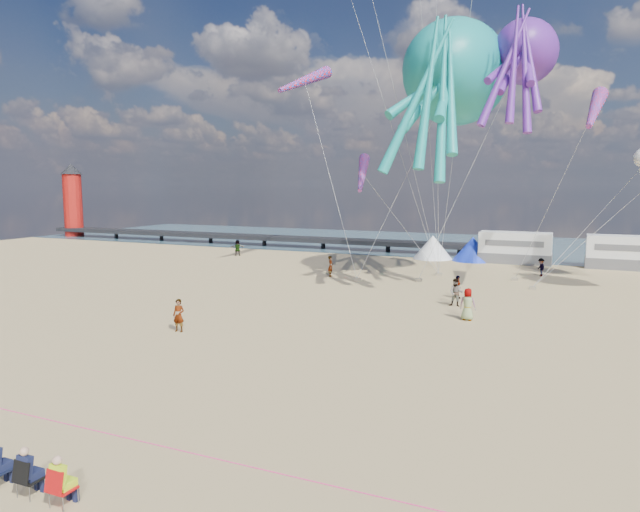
# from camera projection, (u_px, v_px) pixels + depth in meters

# --- Properties ---
(ground) EXTENTS (120.00, 120.00, 0.00)m
(ground) POSITION_uv_depth(u_px,v_px,m) (241.00, 389.00, 21.31)
(ground) COLOR tan
(ground) RESTS_ON ground
(water) EXTENTS (120.00, 120.00, 0.00)m
(water) POSITION_uv_depth(u_px,v_px,m) (476.00, 245.00, 71.12)
(water) COLOR #375A69
(water) RESTS_ON ground
(pier) EXTENTS (60.00, 3.00, 0.50)m
(pier) POSITION_uv_depth(u_px,v_px,m) (237.00, 236.00, 72.37)
(pier) COLOR black
(pier) RESTS_ON ground
(lighthouse) EXTENTS (2.60, 2.60, 9.00)m
(lighthouse) POSITION_uv_depth(u_px,v_px,m) (73.00, 205.00, 83.26)
(lighthouse) COLOR #A5140F
(lighthouse) RESTS_ON ground
(motorhome_0) EXTENTS (6.60, 2.50, 3.00)m
(motorhome_0) POSITION_uv_depth(u_px,v_px,m) (515.00, 248.00, 54.92)
(motorhome_0) COLOR silver
(motorhome_0) RESTS_ON ground
(motorhome_1) EXTENTS (6.60, 2.50, 3.00)m
(motorhome_1) POSITION_uv_depth(u_px,v_px,m) (626.00, 252.00, 51.08)
(motorhome_1) COLOR silver
(motorhome_1) RESTS_ON ground
(tent_white) EXTENTS (4.00, 4.00, 2.40)m
(tent_white) POSITION_uv_depth(u_px,v_px,m) (433.00, 247.00, 58.20)
(tent_white) COLOR white
(tent_white) RESTS_ON ground
(tent_blue) EXTENTS (4.00, 4.00, 2.40)m
(tent_blue) POSITION_uv_depth(u_px,v_px,m) (473.00, 249.00, 56.58)
(tent_blue) COLOR #1933CC
(tent_blue) RESTS_ON ground
(rope_line) EXTENTS (34.00, 0.03, 0.03)m
(rope_line) POSITION_uv_depth(u_px,v_px,m) (150.00, 443.00, 16.78)
(rope_line) COLOR #F2338C
(rope_line) RESTS_ON ground
(standing_person) EXTENTS (0.67, 0.49, 1.71)m
(standing_person) POSITION_uv_depth(u_px,v_px,m) (179.00, 315.00, 29.45)
(standing_person) COLOR tan
(standing_person) RESTS_ON ground
(beachgoer_0) EXTENTS (0.67, 0.45, 1.82)m
(beachgoer_0) POSITION_uv_depth(u_px,v_px,m) (468.00, 304.00, 31.92)
(beachgoer_0) COLOR #7F6659
(beachgoer_0) RESTS_ON ground
(beachgoer_1) EXTENTS (0.87, 0.58, 1.75)m
(beachgoer_1) POSITION_uv_depth(u_px,v_px,m) (456.00, 293.00, 35.52)
(beachgoer_1) COLOR #7F6659
(beachgoer_1) RESTS_ON ground
(beachgoer_2) EXTENTS (0.84, 0.91, 1.51)m
(beachgoer_2) POSITION_uv_depth(u_px,v_px,m) (541.00, 267.00, 47.16)
(beachgoer_2) COLOR #7F6659
(beachgoer_2) RESTS_ON ground
(beachgoer_3) EXTENTS (1.03, 1.16, 1.55)m
(beachgoer_3) POSITION_uv_depth(u_px,v_px,m) (458.00, 287.00, 38.04)
(beachgoer_3) COLOR #7F6659
(beachgoer_3) RESTS_ON ground
(beachgoer_4) EXTENTS (1.07, 0.88, 1.70)m
(beachgoer_4) POSITION_uv_depth(u_px,v_px,m) (238.00, 248.00, 60.80)
(beachgoer_4) COLOR #7F6659
(beachgoer_4) RESTS_ON ground
(beachgoer_5) EXTENTS (0.81, 1.66, 1.71)m
(beachgoer_5) POSITION_uv_depth(u_px,v_px,m) (331.00, 266.00, 47.01)
(beachgoer_5) COLOR #7F6659
(beachgoer_5) RESTS_ON ground
(sandbag_a) EXTENTS (0.50, 0.35, 0.22)m
(sandbag_a) POSITION_uv_depth(u_px,v_px,m) (357.00, 279.00, 45.11)
(sandbag_a) COLOR gray
(sandbag_a) RESTS_ON ground
(sandbag_b) EXTENTS (0.50, 0.35, 0.22)m
(sandbag_b) POSITION_uv_depth(u_px,v_px,m) (419.00, 280.00, 44.83)
(sandbag_b) COLOR gray
(sandbag_b) RESTS_ON ground
(sandbag_c) EXTENTS (0.50, 0.35, 0.22)m
(sandbag_c) POSITION_uv_depth(u_px,v_px,m) (532.00, 288.00, 41.38)
(sandbag_c) COLOR gray
(sandbag_c) RESTS_ON ground
(sandbag_d) EXTENTS (0.50, 0.35, 0.22)m
(sandbag_d) POSITION_uv_depth(u_px,v_px,m) (515.00, 279.00, 45.14)
(sandbag_d) COLOR gray
(sandbag_d) RESTS_ON ground
(sandbag_e) EXTENTS (0.50, 0.35, 0.22)m
(sandbag_e) POSITION_uv_depth(u_px,v_px,m) (439.00, 274.00, 47.60)
(sandbag_e) COLOR gray
(sandbag_e) RESTS_ON ground
(kite_octopus_teal) EXTENTS (8.71, 13.49, 14.27)m
(kite_octopus_teal) POSITION_uv_depth(u_px,v_px,m) (456.00, 73.00, 42.51)
(kite_octopus_teal) COLOR teal
(kite_octopus_purple) EXTENTS (4.67, 9.80, 10.94)m
(kite_octopus_purple) POSITION_uv_depth(u_px,v_px,m) (526.00, 52.00, 40.58)
(kite_octopus_purple) COLOR #5D2291
(windsock_left) EXTENTS (2.33, 7.51, 7.43)m
(windsock_left) POSITION_uv_depth(u_px,v_px,m) (305.00, 81.00, 48.63)
(windsock_left) COLOR red
(windsock_mid) EXTENTS (1.71, 6.23, 6.15)m
(windsock_mid) POSITION_uv_depth(u_px,v_px,m) (595.00, 109.00, 35.82)
(windsock_mid) COLOR red
(windsock_right) EXTENTS (2.39, 5.58, 5.55)m
(windsock_right) POSITION_uv_depth(u_px,v_px,m) (362.00, 174.00, 45.10)
(windsock_right) COLOR red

